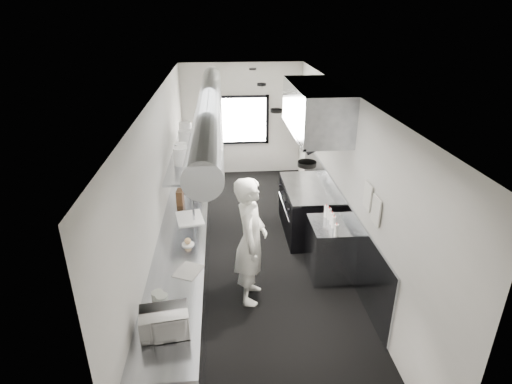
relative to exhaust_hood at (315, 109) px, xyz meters
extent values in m
cube|color=black|center=(-1.10, -0.70, -2.39)|extent=(3.00, 8.00, 0.01)
cube|color=white|center=(-1.10, -0.70, 0.41)|extent=(3.00, 8.00, 0.01)
cube|color=beige|center=(-1.10, 3.30, -0.99)|extent=(3.00, 0.02, 2.80)
cube|color=beige|center=(-1.10, -4.70, -0.99)|extent=(3.00, 0.02, 2.80)
cube|color=beige|center=(-2.60, -0.70, -0.99)|extent=(0.02, 8.00, 2.80)
cube|color=beige|center=(0.40, -0.70, -0.99)|extent=(0.02, 8.00, 2.80)
cube|color=gray|center=(0.38, -0.40, -1.84)|extent=(0.03, 5.50, 1.10)
cylinder|color=gray|center=(-1.80, -0.30, 0.16)|extent=(0.40, 6.40, 0.40)
cube|color=white|center=(-1.10, 3.26, -0.99)|extent=(1.20, 0.03, 1.10)
cube|color=black|center=(-1.10, 3.28, -0.42)|extent=(1.36, 0.03, 0.08)
cube|color=black|center=(-1.10, 3.28, -1.57)|extent=(1.36, 0.03, 0.08)
cube|color=black|center=(-1.74, 3.28, -0.99)|extent=(0.08, 0.03, 1.25)
cube|color=black|center=(-0.46, 3.28, -0.99)|extent=(0.08, 0.03, 1.25)
cube|color=gray|center=(0.00, 0.00, 0.01)|extent=(0.80, 2.20, 0.80)
cube|color=gray|center=(-0.38, 0.00, -0.38)|extent=(0.05, 2.20, 0.05)
cube|color=black|center=(-0.08, 0.00, -0.33)|extent=(0.50, 2.10, 0.28)
cube|color=gray|center=(-2.25, -1.20, -1.94)|extent=(0.70, 6.00, 0.90)
cube|color=gray|center=(-2.30, 0.30, -0.84)|extent=(0.45, 3.00, 0.04)
cylinder|color=gray|center=(-2.10, -1.10, -1.17)|extent=(0.04, 0.04, 0.66)
cylinder|color=gray|center=(-2.10, 0.30, -1.17)|extent=(0.04, 0.04, 0.66)
cylinder|color=gray|center=(-2.10, 1.70, -1.17)|extent=(0.04, 0.04, 0.66)
cube|color=black|center=(-0.05, 0.00, -1.94)|extent=(0.85, 1.60, 0.90)
cube|color=gray|center=(-0.05, 0.00, -1.47)|extent=(0.85, 1.60, 0.04)
cube|color=gray|center=(-0.46, 0.00, -1.94)|extent=(0.03, 1.55, 0.80)
cylinder|color=gray|center=(-0.49, 0.00, -1.84)|extent=(0.03, 1.30, 0.03)
cube|color=gray|center=(0.05, -1.40, -1.94)|extent=(0.65, 0.80, 0.90)
cube|color=gray|center=(-2.25, 2.50, -1.94)|extent=(0.70, 1.20, 0.90)
cube|color=silver|center=(0.37, -1.90, -0.79)|extent=(0.02, 0.28, 0.38)
cube|color=silver|center=(0.37, -2.25, -0.84)|extent=(0.02, 0.28, 0.38)
imported|color=white|center=(-1.25, -1.90, -1.43)|extent=(0.57, 0.77, 1.93)
imported|color=silver|center=(-2.26, -3.56, -1.35)|extent=(0.50, 0.40, 0.27)
cylinder|color=#A4AB9E|center=(-2.35, -3.08, -1.44)|extent=(0.16, 0.16, 0.10)
cylinder|color=#A4AB9E|center=(-2.41, -3.01, -1.44)|extent=(0.17, 0.17, 0.10)
cube|color=silver|center=(-2.10, -2.48, -1.49)|extent=(0.42, 0.45, 0.01)
cylinder|color=white|center=(-2.14, -1.83, -1.48)|extent=(0.18, 0.18, 0.01)
sphere|color=#DBAD73|center=(-2.14, -1.83, -1.43)|extent=(0.09, 0.09, 0.09)
cube|color=white|center=(-2.17, -1.01, -1.48)|extent=(0.50, 0.60, 0.02)
cube|color=#57311E|center=(-2.36, -0.44, -1.37)|extent=(0.12, 0.23, 0.25)
cylinder|color=white|center=(-2.30, -0.33, -0.67)|extent=(0.27, 0.27, 0.29)
cylinder|color=white|center=(-2.32, -0.04, -0.68)|extent=(0.23, 0.23, 0.28)
cylinder|color=white|center=(-2.28, 0.50, -0.64)|extent=(0.33, 0.33, 0.36)
cylinder|color=white|center=(-2.32, 1.04, -0.63)|extent=(0.32, 0.32, 0.37)
cylinder|color=white|center=(0.02, -1.75, -1.40)|extent=(0.08, 0.08, 0.19)
cylinder|color=white|center=(0.04, -1.50, -1.40)|extent=(0.08, 0.08, 0.19)
cylinder|color=white|center=(0.04, -1.39, -1.39)|extent=(0.08, 0.08, 0.19)
cylinder|color=white|center=(0.04, -1.23, -1.40)|extent=(0.08, 0.08, 0.19)
cylinder|color=white|center=(0.01, -1.14, -1.39)|extent=(0.09, 0.09, 0.20)
camera|label=1|loc=(-1.61, -6.95, 1.59)|focal=29.04mm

